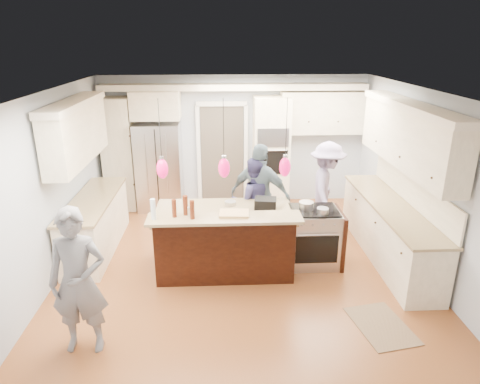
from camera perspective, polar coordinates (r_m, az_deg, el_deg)
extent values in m
plane|color=#AA5F2E|center=(6.78, 0.14, -10.20)|extent=(6.00, 6.00, 0.00)
cube|color=#B2BCC6|center=(9.10, -0.81, 6.88)|extent=(5.50, 0.04, 2.70)
cube|color=#B2BCC6|center=(3.53, 2.72, -15.65)|extent=(5.50, 0.04, 2.70)
cube|color=#B2BCC6|center=(6.67, -24.15, 0.20)|extent=(0.04, 6.00, 2.70)
cube|color=#B2BCC6|center=(6.91, 23.56, 0.94)|extent=(0.04, 6.00, 2.70)
cube|color=white|center=(5.91, 0.17, 13.10)|extent=(5.50, 6.00, 0.04)
cube|color=#B7B7BC|center=(8.95, -10.70, 3.33)|extent=(0.90, 0.70, 1.80)
cube|color=#FFF1CE|center=(8.88, 4.13, 5.18)|extent=(0.72, 0.64, 2.30)
cube|color=black|center=(8.47, 4.46, 7.24)|extent=(0.60, 0.02, 0.35)
cube|color=black|center=(8.60, 4.37, 3.98)|extent=(0.60, 0.02, 0.50)
cylinder|color=#B7B7BC|center=(8.50, 4.44, 5.54)|extent=(0.55, 0.02, 0.02)
cube|color=#FFF1CE|center=(9.08, -15.77, 4.81)|extent=(0.60, 0.58, 2.30)
cube|color=#FFF1CE|center=(8.74, -11.18, 11.32)|extent=(0.95, 0.58, 0.55)
cube|color=#FFF1CE|center=(9.04, 10.88, 10.33)|extent=(1.70, 0.35, 0.85)
cube|color=beige|center=(8.71, -0.80, 13.84)|extent=(5.30, 0.38, 0.12)
cube|color=#4C443A|center=(9.15, -2.37, 5.02)|extent=(0.90, 0.06, 2.10)
cube|color=white|center=(8.90, -2.47, 11.68)|extent=(1.04, 0.06, 0.10)
cube|color=#FFF1CE|center=(7.35, 19.14, -5.04)|extent=(0.60, 3.00, 0.88)
cube|color=tan|center=(7.17, 19.55, -1.70)|extent=(0.64, 3.05, 0.04)
cube|color=#FFF1CE|center=(6.92, 21.51, 6.68)|extent=(0.35, 3.00, 0.85)
cube|color=beige|center=(6.83, 21.94, 10.59)|extent=(0.37, 3.10, 0.10)
cube|color=#FFF1CE|center=(7.58, -18.65, -4.19)|extent=(0.60, 2.20, 0.88)
cube|color=tan|center=(7.41, -19.04, -0.94)|extent=(0.64, 2.25, 0.04)
cube|color=#FFF1CE|center=(7.16, -20.94, 7.16)|extent=(0.35, 2.20, 0.85)
cube|color=beige|center=(7.08, -21.34, 10.94)|extent=(0.37, 2.30, 0.10)
cube|color=black|center=(6.70, -2.07, -6.34)|extent=(2.00, 1.00, 0.88)
cube|color=tan|center=(6.51, -2.12, -2.71)|extent=(2.10, 1.10, 0.04)
cube|color=black|center=(6.15, -2.00, -7.81)|extent=(2.00, 0.12, 1.08)
cube|color=tan|center=(5.78, -2.05, -3.54)|extent=(2.10, 0.42, 0.04)
cube|color=black|center=(6.54, 3.42, -1.59)|extent=(0.36, 0.31, 0.17)
cube|color=#B7B7BC|center=(6.84, 9.63, -5.94)|extent=(0.76, 0.66, 0.90)
cube|color=black|center=(6.57, 10.20, -7.59)|extent=(0.65, 0.01, 0.45)
cube|color=black|center=(6.66, 9.85, -2.37)|extent=(0.72, 0.59, 0.02)
cube|color=black|center=(6.94, 12.95, -5.87)|extent=(0.06, 0.71, 0.88)
cylinder|color=black|center=(5.51, -10.66, 8.30)|extent=(0.01, 0.01, 0.75)
ellipsoid|color=#C50B4E|center=(5.63, -10.32, 3.07)|extent=(0.15, 0.15, 0.26)
cylinder|color=black|center=(5.45, -2.21, 8.52)|extent=(0.01, 0.01, 0.75)
ellipsoid|color=#C50B4E|center=(5.58, -2.14, 3.23)|extent=(0.15, 0.15, 0.26)
cylinder|color=black|center=(5.52, 6.21, 8.55)|extent=(0.01, 0.01, 0.75)
ellipsoid|color=#C50B4E|center=(5.65, 6.02, 3.33)|extent=(0.15, 0.15, 0.26)
imported|color=slate|center=(5.13, -20.76, -11.16)|extent=(0.63, 0.42, 1.73)
imported|color=navy|center=(7.22, 1.72, -1.39)|extent=(0.82, 0.67, 1.56)
imported|color=slate|center=(7.19, 2.72, -0.53)|extent=(1.13, 0.84, 1.78)
imported|color=gray|center=(7.83, 11.43, 0.47)|extent=(0.87, 1.21, 1.69)
cube|color=olive|center=(5.88, 18.33, -16.55)|extent=(0.76, 0.99, 0.01)
cylinder|color=silver|center=(5.77, -11.50, -2.27)|extent=(0.09, 0.09, 0.29)
cylinder|color=#4F1E0E|center=(5.80, -8.78, -2.17)|extent=(0.07, 0.07, 0.25)
cylinder|color=#4F1E0E|center=(5.71, -6.40, -2.37)|extent=(0.08, 0.08, 0.26)
cylinder|color=#4F1E0E|center=(5.85, -7.29, -1.77)|extent=(0.09, 0.09, 0.28)
cylinder|color=#B7B7BC|center=(5.82, -6.68, -2.62)|extent=(0.07, 0.07, 0.13)
cube|color=tan|center=(5.85, -0.79, -2.87)|extent=(0.42, 0.31, 0.03)
cylinder|color=#B7B7BC|center=(6.60, 8.82, -1.83)|extent=(0.22, 0.22, 0.13)
cylinder|color=#B7B7BC|center=(6.50, 10.97, -2.48)|extent=(0.18, 0.18, 0.09)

